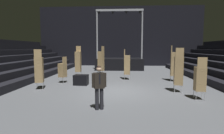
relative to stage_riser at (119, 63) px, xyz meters
The scene contains 13 objects.
ground_plane 10.61m from the stage_riser, 90.00° to the right, with size 22.00×30.00×0.10m, color #515459.
arena_end_wall 5.50m from the stage_riser, 90.00° to the left, with size 22.00×0.30×8.00m, color black.
stage_riser is the anchor object (origin of this frame).
man_with_tie 13.62m from the stage_riser, 92.47° to the right, with size 0.57×0.35×1.71m.
chair_stack_front_left 6.49m from the stage_riser, 121.63° to the right, with size 0.45×0.45×2.56m.
chair_stack_front_right 12.57m from the stage_riser, 72.08° to the right, with size 0.48×0.48×1.96m.
chair_stack_mid_left 6.83m from the stage_riser, 84.42° to the right, with size 0.47×0.47×2.31m.
chair_stack_mid_right 8.35m from the stage_riser, 61.38° to the right, with size 0.50×0.50×2.56m.
chair_stack_mid_centre 5.05m from the stage_riser, 107.97° to the right, with size 0.57×0.57×2.56m.
chair_stack_rear_left 11.24m from the stage_riser, 113.58° to the right, with size 0.54×0.54×2.31m.
chair_stack_rear_right 11.10m from the stage_riser, 72.62° to the right, with size 0.51×0.51×2.39m.
chair_stack_rear_centre 9.15m from the stage_riser, 114.41° to the right, with size 0.56×0.56×1.79m.
equipment_road_case 9.32m from the stage_riser, 104.70° to the right, with size 0.90×0.60×0.66m, color black.
Camera 1 is at (0.27, -9.71, 2.35)m, focal length 28.71 mm.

